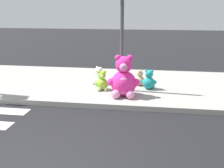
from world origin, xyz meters
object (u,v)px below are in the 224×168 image
(plush_pink_large, at_px, (124,80))
(plush_red, at_px, (124,74))
(plush_white, at_px, (99,77))
(plush_tan, at_px, (139,79))
(plush_lime, at_px, (102,82))
(sign_pole, at_px, (122,35))
(plush_teal, at_px, (149,81))

(plush_pink_large, bearing_deg, plush_red, 96.01)
(plush_white, bearing_deg, plush_tan, 3.14)
(plush_red, relative_size, plush_white, 1.05)
(plush_lime, relative_size, plush_red, 0.98)
(plush_white, bearing_deg, plush_pink_large, -50.05)
(sign_pole, relative_size, plush_red, 5.12)
(plush_teal, height_order, plush_tan, plush_teal)
(plush_lime, height_order, plush_white, plush_lime)
(plush_red, bearing_deg, plush_teal, -43.23)
(sign_pole, xyz_separation_m, plush_teal, (0.83, 0.26, -1.45))
(plush_lime, height_order, plush_red, plush_red)
(sign_pole, bearing_deg, plush_pink_large, -77.59)
(plush_pink_large, bearing_deg, sign_pole, 102.41)
(sign_pole, relative_size, plush_lime, 5.24)
(plush_red, height_order, plush_teal, plush_red)
(plush_pink_large, relative_size, plush_teal, 1.92)
(plush_pink_large, distance_m, plush_white, 1.52)
(plush_pink_large, distance_m, plush_red, 1.70)
(plush_white, bearing_deg, sign_pole, -34.14)
(plush_pink_large, xyz_separation_m, plush_lime, (-0.73, 0.50, -0.23))
(plush_teal, bearing_deg, plush_lime, -166.36)
(plush_pink_large, bearing_deg, plush_tan, 72.49)
(plush_pink_large, height_order, plush_teal, plush_pink_large)
(plush_pink_large, bearing_deg, plush_white, 129.95)
(plush_red, height_order, plush_white, plush_red)
(plush_lime, bearing_deg, sign_pole, 7.94)
(plush_lime, distance_m, plush_red, 1.30)
(plush_white, height_order, plush_tan, plush_white)
(plush_pink_large, height_order, plush_red, plush_pink_large)
(plush_red, relative_size, plush_teal, 1.00)
(sign_pole, height_order, plush_lime, sign_pole)
(plush_teal, xyz_separation_m, plush_tan, (-0.32, 0.38, -0.04))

